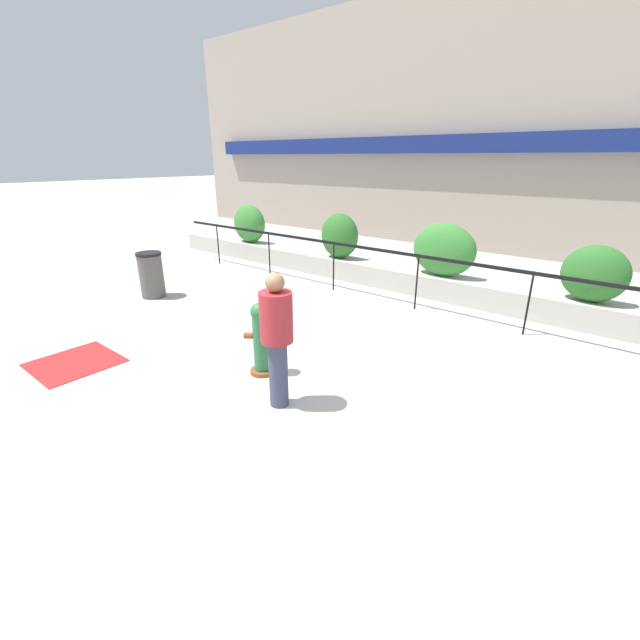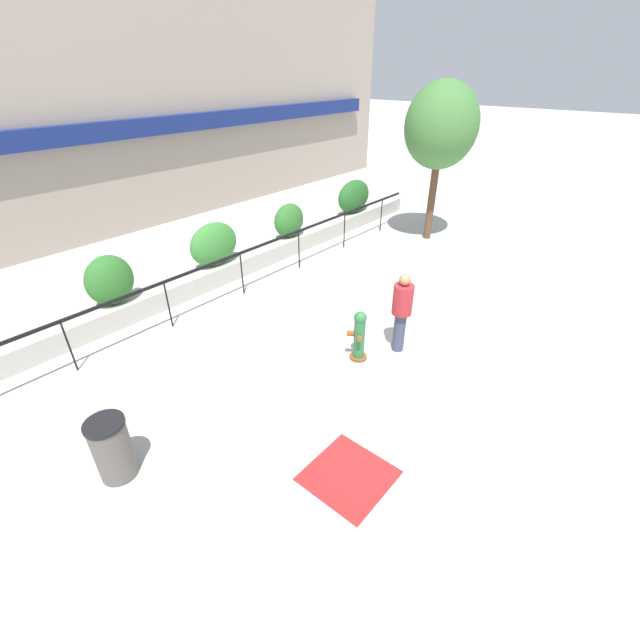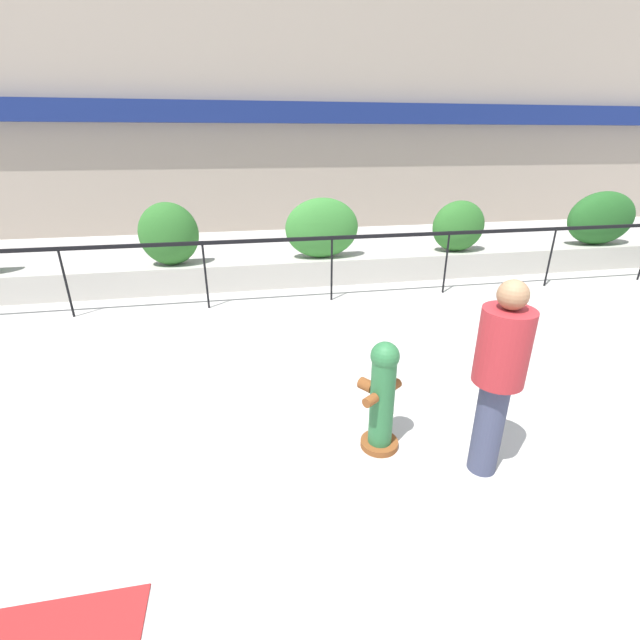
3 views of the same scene
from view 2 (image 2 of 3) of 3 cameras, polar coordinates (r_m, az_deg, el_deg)
The scene contains 13 objects.
ground_plane at distance 8.71m, azimuth 11.59°, elevation -6.17°, with size 120.00×120.00×0.00m, color #BCB7B2.
building_facade at distance 16.36m, azimuth -29.49°, elevation 23.35°, with size 30.00×1.36×8.00m.
planter_wall_low at distance 12.09m, azimuth -13.63°, elevation 6.09°, with size 18.00×0.70×0.50m, color #B7B2A8.
fence_railing_segment at distance 10.97m, azimuth -10.58°, elevation 8.24°, with size 15.00×0.05×1.15m.
hedge_bush_1 at distance 10.55m, azimuth -26.26°, elevation 4.78°, with size 1.06×0.70×1.14m, color #2D6B28.
hedge_bush_2 at distance 11.80m, azimuth -13.98°, elevation 9.78°, with size 1.43×0.63×1.15m, color #387F33.
hedge_bush_3 at distance 13.57m, azimuth -4.16°, elevation 13.11°, with size 1.10×0.65×1.03m, color #2D6B28.
hedge_bush_4 at distance 16.01m, azimuth 4.52°, elevation 16.11°, with size 1.58×0.70×1.14m, color #235B23.
fire_hydrant at distance 8.51m, azimuth 5.23°, elevation -2.04°, with size 0.49×0.49×1.08m.
street_tree at distance 14.69m, azimuth 15.89°, elevation 23.57°, with size 2.42×2.17×4.82m.
pedestrian at distance 8.67m, azimuth 10.85°, elevation 1.53°, with size 0.49×0.49×1.73m.
tactile_warning_pad at distance 6.66m, azimuth 3.82°, elevation -19.99°, with size 1.16×1.16×0.01m, color #B22323.
trash_bin at distance 6.96m, azimuth -25.94°, elevation -15.16°, with size 0.55×0.55×1.01m.
Camera 2 is at (-6.30, -3.07, 5.18)m, focal length 24.00 mm.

